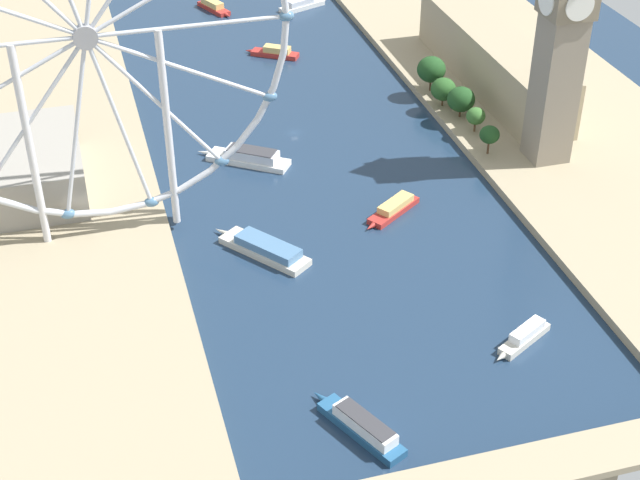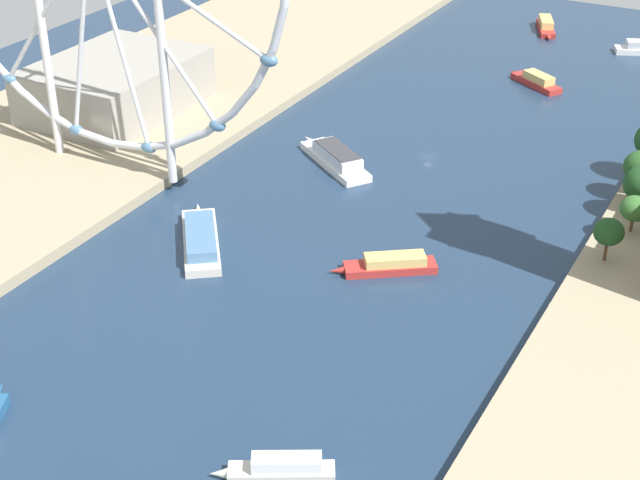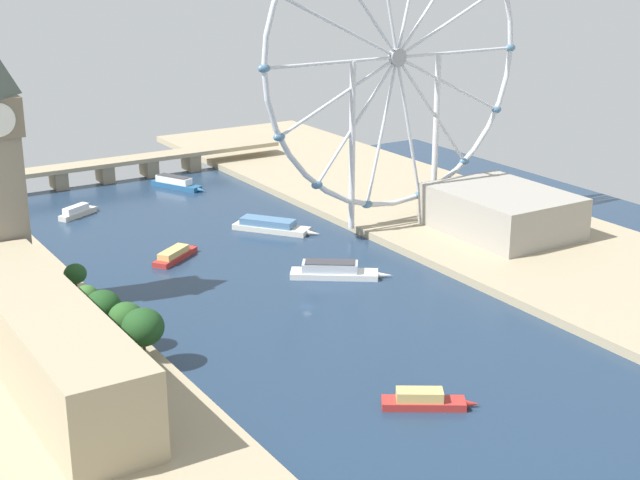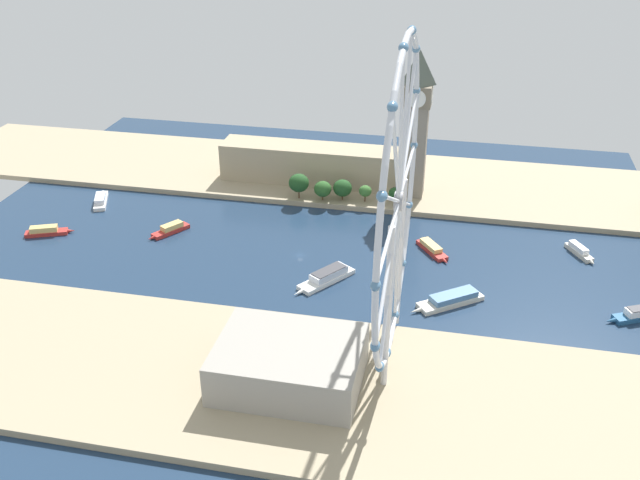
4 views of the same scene
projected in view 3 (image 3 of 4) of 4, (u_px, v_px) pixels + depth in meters
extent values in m
plane|color=#1E334C|center=(307.00, 306.00, 304.78)|extent=(372.96, 372.96, 0.00)
cube|color=tan|center=(538.00, 249.00, 355.33)|extent=(90.00, 520.00, 3.00)
cube|color=gray|center=(3.00, 220.00, 293.46)|extent=(13.28, 13.28, 53.50)
cylinder|color=white|center=(18.00, 113.00, 287.27)|extent=(0.50, 10.09, 10.09)
cube|color=tan|center=(45.00, 341.00, 244.79)|extent=(22.00, 108.64, 22.25)
cylinder|color=#513823|center=(145.00, 351.00, 259.94)|extent=(0.80, 0.80, 4.70)
ellipsoid|color=#1E471E|center=(143.00, 327.00, 257.75)|extent=(11.72, 11.72, 10.55)
cylinder|color=#513823|center=(127.00, 335.00, 271.77)|extent=(0.80, 0.80, 3.03)
ellipsoid|color=#285623|center=(126.00, 318.00, 270.04)|extent=(10.05, 10.05, 9.04)
cylinder|color=#513823|center=(104.00, 325.00, 279.17)|extent=(0.80, 0.80, 3.03)
ellipsoid|color=#1E471E|center=(103.00, 306.00, 277.35)|extent=(10.85, 10.85, 9.76)
cylinder|color=#513823|center=(88.00, 310.00, 289.41)|extent=(0.80, 0.80, 3.62)
ellipsoid|color=#386B2D|center=(86.00, 296.00, 287.94)|extent=(7.23, 7.23, 6.51)
cylinder|color=#513823|center=(77.00, 289.00, 304.31)|extent=(0.80, 0.80, 4.81)
ellipsoid|color=#1E471E|center=(75.00, 274.00, 302.65)|extent=(7.30, 7.30, 6.57)
torus|color=silver|center=(397.00, 57.00, 364.83)|extent=(119.23, 2.12, 119.23)
cylinder|color=#99999E|center=(397.00, 57.00, 364.83)|extent=(7.03, 3.00, 7.03)
cylinder|color=silver|center=(456.00, 52.00, 379.55)|extent=(58.56, 1.27, 1.27)
cylinder|color=silver|center=(452.00, 20.00, 374.13)|extent=(53.31, 1.27, 26.55)
cylinder|color=silver|center=(340.00, 27.00, 347.61)|extent=(53.31, 1.27, 26.55)
cylinder|color=silver|center=(333.00, 63.00, 350.11)|extent=(58.56, 1.27, 1.27)
cylinder|color=silver|center=(340.00, 96.00, 355.53)|extent=(53.31, 1.27, 26.55)
cylinder|color=silver|center=(357.00, 121.00, 362.79)|extent=(37.50, 1.27, 46.57)
cylinder|color=silver|center=(382.00, 132.00, 370.45)|extent=(14.27, 1.27, 57.37)
cylinder|color=silver|center=(409.00, 128.00, 377.00)|extent=(14.27, 1.27, 57.37)
cylinder|color=silver|center=(432.00, 112.00, 381.14)|extent=(37.50, 1.27, 46.57)
cylinder|color=silver|center=(449.00, 85.00, 382.05)|extent=(53.31, 1.27, 26.55)
ellipsoid|color=teal|center=(510.00, 48.00, 394.27)|extent=(4.80, 3.20, 3.20)
ellipsoid|color=teal|center=(264.00, 68.00, 335.39)|extent=(4.80, 3.20, 3.20)
ellipsoid|color=teal|center=(279.00, 137.00, 346.22)|extent=(4.80, 3.20, 3.20)
ellipsoid|color=teal|center=(317.00, 185.00, 360.74)|extent=(4.80, 3.20, 3.20)
ellipsoid|color=teal|center=(367.00, 204.00, 376.07)|extent=(4.80, 3.20, 3.20)
ellipsoid|color=teal|center=(419.00, 195.00, 389.17)|extent=(4.80, 3.20, 3.20)
ellipsoid|color=teal|center=(464.00, 161.00, 397.45)|extent=(4.80, 3.20, 3.20)
ellipsoid|color=teal|center=(496.00, 110.00, 399.27)|extent=(4.80, 3.20, 3.20)
cylinder|color=silver|center=(436.00, 135.00, 385.37)|extent=(2.40, 2.40, 65.69)
cylinder|color=silver|center=(352.00, 147.00, 364.76)|extent=(2.40, 2.40, 65.69)
cube|color=gray|center=(502.00, 211.00, 368.22)|extent=(40.94, 53.61, 16.44)
cube|color=tan|center=(104.00, 163.00, 453.45)|extent=(184.96, 12.91, 2.00)
cube|color=gray|center=(10.00, 186.00, 432.30)|extent=(6.00, 11.62, 8.03)
cube|color=gray|center=(59.00, 180.00, 443.65)|extent=(6.00, 11.62, 8.03)
cube|color=gray|center=(105.00, 173.00, 455.01)|extent=(6.00, 11.62, 8.03)
cube|color=gray|center=(149.00, 167.00, 466.37)|extent=(6.00, 11.62, 8.03)
cube|color=gray|center=(191.00, 162.00, 477.73)|extent=(6.00, 11.62, 8.03)
cube|color=#B22D28|center=(175.00, 257.00, 348.02)|extent=(21.56, 17.60, 1.98)
cone|color=#B22D28|center=(193.00, 247.00, 359.31)|extent=(4.41, 3.92, 1.98)
cube|color=#DBB766|center=(173.00, 252.00, 346.38)|extent=(14.77, 12.43, 2.28)
cube|color=beige|center=(78.00, 214.00, 400.45)|extent=(18.68, 13.05, 2.21)
cone|color=beige|center=(96.00, 207.00, 409.61)|extent=(4.05, 3.59, 2.21)
cube|color=white|center=(76.00, 209.00, 398.91)|extent=(12.60, 9.24, 2.62)
cube|color=#B22D28|center=(424.00, 403.00, 240.07)|extent=(20.97, 16.36, 2.06)
cone|color=#B22D28|center=(472.00, 404.00, 239.89)|extent=(4.33, 3.80, 2.06)
cube|color=#DBB766|center=(420.00, 395.00, 239.34)|extent=(12.56, 10.48, 2.74)
cube|color=white|center=(334.00, 274.00, 330.19)|extent=(29.68, 24.27, 2.11)
cone|color=white|center=(385.00, 275.00, 329.27)|extent=(5.70, 4.88, 2.11)
cube|color=silver|center=(330.00, 267.00, 329.44)|extent=(19.77, 16.76, 3.25)
cube|color=#38383D|center=(330.00, 262.00, 328.88)|extent=(18.00, 15.38, 0.35)
cube|color=#235684|center=(176.00, 186.00, 444.34)|extent=(16.81, 26.37, 2.32)
cone|color=#235684|center=(202.00, 190.00, 436.54)|extent=(4.15, 5.29, 2.32)
cube|color=white|center=(174.00, 180.00, 444.18)|extent=(12.50, 18.79, 3.03)
cube|color=#38383D|center=(174.00, 176.00, 443.66)|extent=(11.49, 17.02, 0.33)
cube|color=beige|center=(271.00, 228.00, 380.96)|extent=(25.69, 30.13, 2.20)
cone|color=beige|center=(313.00, 233.00, 374.77)|extent=(5.14, 5.81, 2.20)
cube|color=teal|center=(268.00, 222.00, 380.71)|extent=(19.06, 21.96, 2.78)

